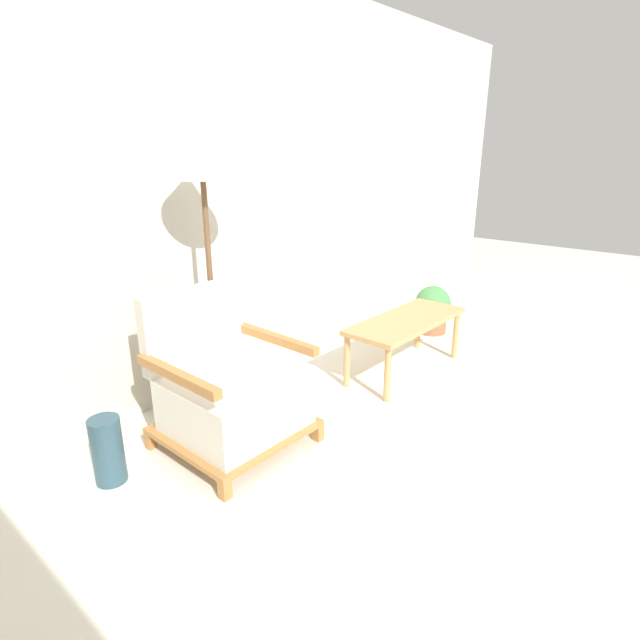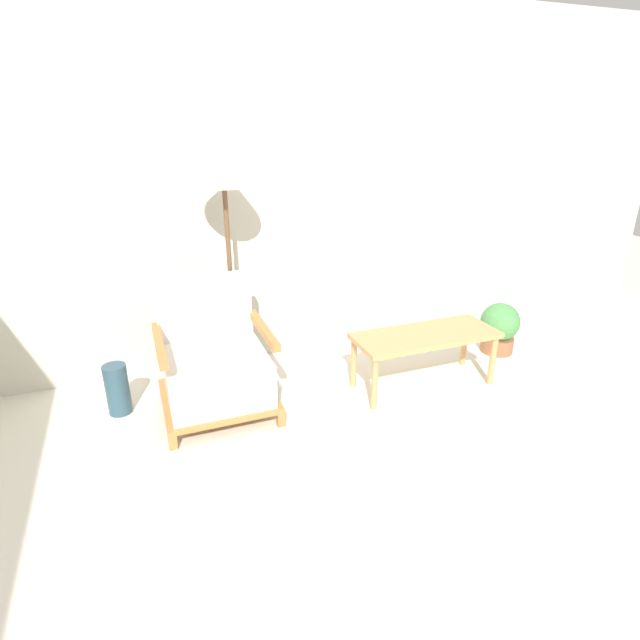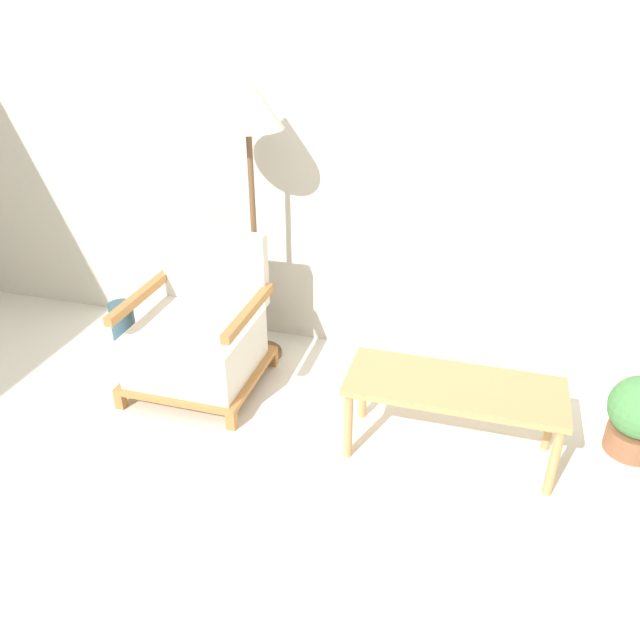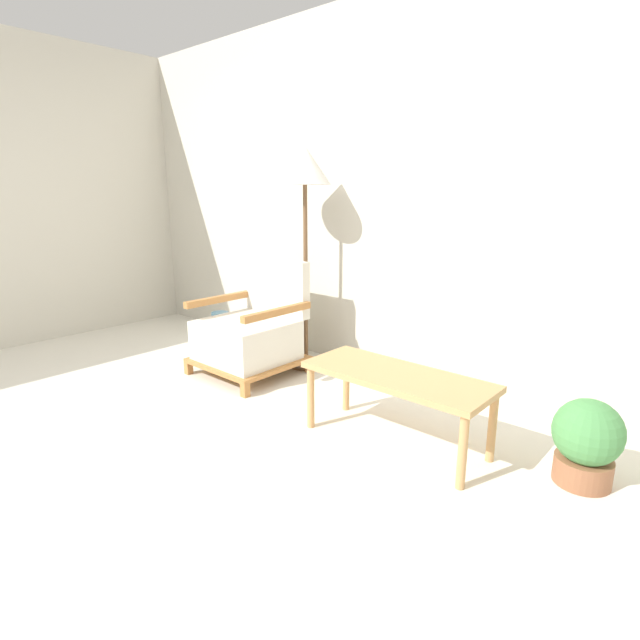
# 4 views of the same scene
# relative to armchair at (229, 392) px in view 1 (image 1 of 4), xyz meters

# --- Properties ---
(ground_plane) EXTENTS (14.00, 14.00, 0.00)m
(ground_plane) POSITION_rel_armchair_xyz_m (0.54, -1.33, -0.31)
(ground_plane) COLOR silver
(wall_back) EXTENTS (8.00, 0.06, 2.70)m
(wall_back) POSITION_rel_armchair_xyz_m (0.54, 0.72, 1.04)
(wall_back) COLOR beige
(wall_back) RESTS_ON ground_plane
(armchair) EXTENTS (0.72, 0.70, 0.86)m
(armchair) POSITION_rel_armchair_xyz_m (0.00, 0.00, 0.00)
(armchair) COLOR #B2753D
(armchair) RESTS_ON ground_plane
(floor_lamp) EXTENTS (0.39, 0.39, 1.70)m
(floor_lamp) POSITION_rel_armchair_xyz_m (0.21, 0.39, 1.16)
(floor_lamp) COLOR brown
(floor_lamp) RESTS_ON ground_plane
(coffee_table) EXTENTS (1.04, 0.42, 0.42)m
(coffee_table) POSITION_rel_armchair_xyz_m (1.47, -0.22, 0.05)
(coffee_table) COLOR tan
(coffee_table) RESTS_ON ground_plane
(vase) EXTENTS (0.15, 0.15, 0.35)m
(vase) POSITION_rel_armchair_xyz_m (-0.62, 0.18, -0.14)
(vase) COLOR #2D4C5B
(vase) RESTS_ON ground_plane
(potted_plant) EXTENTS (0.32, 0.32, 0.43)m
(potted_plant) POSITION_rel_armchair_xyz_m (2.36, 0.05, -0.09)
(potted_plant) COLOR #935B3D
(potted_plant) RESTS_ON ground_plane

